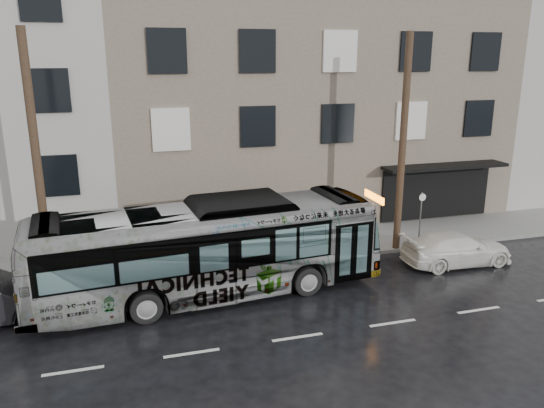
{
  "coord_description": "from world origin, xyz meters",
  "views": [
    {
      "loc": [
        -4.73,
        -16.05,
        8.2
      ],
      "look_at": [
        0.64,
        2.5,
        2.8
      ],
      "focal_mm": 35.0,
      "sensor_mm": 36.0,
      "label": 1
    }
  ],
  "objects_px": {
    "utility_pole_front": "(403,145)",
    "white_sedan": "(457,249)",
    "sign_post": "(420,219)",
    "bus": "(208,250)",
    "utility_pole_rear": "(37,164)"
  },
  "relations": [
    {
      "from": "utility_pole_rear",
      "to": "utility_pole_front",
      "type": "bearing_deg",
      "value": 0.0
    },
    {
      "from": "sign_post",
      "to": "white_sedan",
      "type": "relative_size",
      "value": 0.53
    },
    {
      "from": "sign_post",
      "to": "white_sedan",
      "type": "bearing_deg",
      "value": -75.64
    },
    {
      "from": "utility_pole_front",
      "to": "sign_post",
      "type": "distance_m",
      "value": 3.48
    },
    {
      "from": "white_sedan",
      "to": "utility_pole_front",
      "type": "bearing_deg",
      "value": 39.93
    },
    {
      "from": "utility_pole_front",
      "to": "utility_pole_rear",
      "type": "bearing_deg",
      "value": 180.0
    },
    {
      "from": "sign_post",
      "to": "bus",
      "type": "distance_m",
      "value": 9.9
    },
    {
      "from": "white_sedan",
      "to": "sign_post",
      "type": "bearing_deg",
      "value": 15.58
    },
    {
      "from": "utility_pole_rear",
      "to": "sign_post",
      "type": "relative_size",
      "value": 3.75
    },
    {
      "from": "utility_pole_front",
      "to": "bus",
      "type": "height_order",
      "value": "utility_pole_front"
    },
    {
      "from": "utility_pole_rear",
      "to": "bus",
      "type": "height_order",
      "value": "utility_pole_rear"
    },
    {
      "from": "bus",
      "to": "sign_post",
      "type": "bearing_deg",
      "value": -82.69
    },
    {
      "from": "bus",
      "to": "white_sedan",
      "type": "xyz_separation_m",
      "value": [
        10.18,
        0.11,
        -1.05
      ]
    },
    {
      "from": "utility_pole_front",
      "to": "white_sedan",
      "type": "bearing_deg",
      "value": -51.29
    },
    {
      "from": "utility_pole_front",
      "to": "white_sedan",
      "type": "distance_m",
      "value": 4.75
    }
  ]
}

